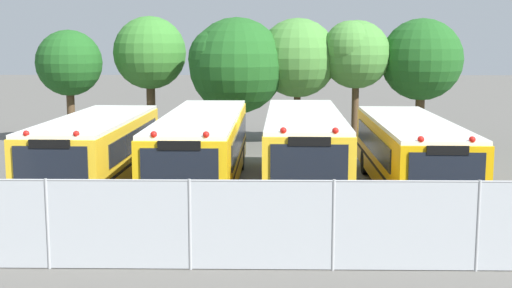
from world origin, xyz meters
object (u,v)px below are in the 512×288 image
(tree_4, at_px, (354,53))
(tree_5, at_px, (423,57))
(school_bus_2, at_px, (304,148))
(tree_0, at_px, (70,62))
(tree_3, at_px, (301,58))
(tree_2, at_px, (233,64))
(school_bus_1, at_px, (202,148))
(tree_1, at_px, (151,54))
(school_bus_0, at_px, (96,150))
(school_bus_3, at_px, (410,152))

(tree_4, bearing_deg, tree_5, 6.56)
(school_bus_2, bearing_deg, tree_0, -42.78)
(school_bus_2, bearing_deg, tree_3, -90.64)
(school_bus_2, relative_size, tree_2, 1.69)
(tree_4, bearing_deg, school_bus_2, -105.83)
(school_bus_1, height_order, school_bus_2, school_bus_2)
(tree_3, height_order, tree_4, tree_3)
(school_bus_2, xyz_separation_m, tree_2, (-2.89, 10.26, 2.46))
(tree_2, bearing_deg, tree_1, 155.92)
(school_bus_1, height_order, tree_2, tree_2)
(school_bus_0, distance_m, tree_4, 14.58)
(tree_2, distance_m, tree_4, 5.85)
(tree_3, relative_size, tree_5, 1.00)
(school_bus_2, xyz_separation_m, tree_0, (-10.86, 10.56, 2.56))
(tree_0, relative_size, tree_4, 0.92)
(school_bus_2, bearing_deg, school_bus_1, 0.47)
(tree_0, distance_m, tree_1, 4.06)
(school_bus_3, distance_m, tree_3, 11.72)
(school_bus_0, xyz_separation_m, school_bus_2, (7.06, -0.21, 0.10))
(school_bus_3, distance_m, tree_2, 12.50)
(school_bus_1, bearing_deg, school_bus_2, 179.68)
(tree_0, bearing_deg, tree_2, -2.14)
(tree_2, distance_m, tree_3, 3.32)
(tree_0, xyz_separation_m, tree_5, (17.14, 0.18, 0.24))
(school_bus_0, height_order, school_bus_2, school_bus_2)
(school_bus_3, bearing_deg, tree_4, -85.67)
(school_bus_3, height_order, tree_1, tree_1)
(school_bus_1, height_order, tree_3, tree_3)
(tree_3, height_order, tree_5, tree_3)
(school_bus_0, relative_size, tree_2, 1.52)
(tree_0, height_order, tree_1, tree_1)
(tree_4, xyz_separation_m, tree_5, (3.34, 0.38, -0.22))
(tree_5, bearing_deg, school_bus_1, -132.25)
(tree_1, distance_m, tree_5, 13.51)
(tree_1, distance_m, tree_3, 7.66)
(tree_0, distance_m, tree_2, 7.98)
(school_bus_3, relative_size, tree_1, 1.61)
(tree_3, xyz_separation_m, tree_5, (5.90, -0.05, 0.07))
(tree_5, bearing_deg, school_bus_0, -141.73)
(school_bus_2, distance_m, tree_1, 14.41)
(tree_5, bearing_deg, tree_0, -179.40)
(school_bus_0, distance_m, tree_5, 17.24)
(tree_0, relative_size, tree_2, 0.90)
(tree_2, bearing_deg, tree_0, 177.86)
(tree_0, distance_m, tree_3, 11.25)
(tree_0, height_order, tree_2, tree_2)
(school_bus_0, xyz_separation_m, tree_1, (-0.09, 11.95, 3.00))
(tree_0, bearing_deg, school_bus_0, -69.83)
(tree_1, bearing_deg, tree_0, -156.58)
(school_bus_3, relative_size, tree_3, 1.65)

